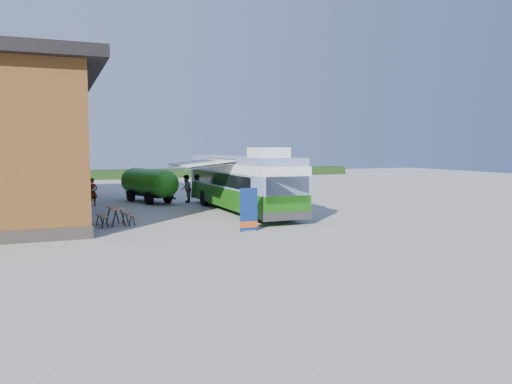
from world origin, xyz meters
name	(u,v)px	position (x,y,z in m)	size (l,w,h in m)	color
ground	(246,229)	(0.00, 0.00, 0.00)	(100.00, 100.00, 0.00)	#BCB7AD
barn	(1,147)	(-10.50, 10.00, 3.59)	(9.60, 21.20, 7.50)	brown
hedge	(196,173)	(8.00, 38.00, 0.50)	(40.00, 3.00, 1.00)	#264419
bus	(241,181)	(1.83, 5.51, 1.72)	(2.72, 11.74, 3.59)	#256A11
awning	(204,166)	(-0.40, 5.31, 2.61)	(2.78, 4.43, 0.52)	white
banner	(249,214)	(-0.13, -0.71, 0.77)	(0.82, 0.19, 1.87)	navy
picnic_table	(115,212)	(-5.27, 3.08, 0.63)	(1.66, 1.52, 0.85)	tan
person_a	(93,192)	(-5.70, 11.31, 0.86)	(0.63, 0.41, 1.72)	#999999
person_b	(186,189)	(0.10, 11.25, 0.90)	(0.88, 0.69, 1.81)	#999999
slurry_tanker	(149,183)	(-2.14, 12.25, 1.27)	(3.11, 5.67, 2.20)	#2A8E19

